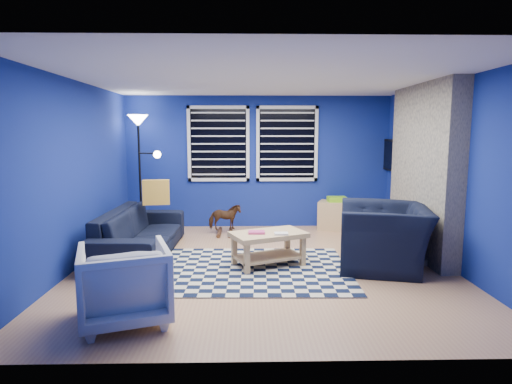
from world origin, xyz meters
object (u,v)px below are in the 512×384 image
at_px(tv, 394,155).
at_px(armchair_big, 384,236).
at_px(armchair_bent, 124,284).
at_px(floor_lamp, 140,137).
at_px(sofa, 140,232).
at_px(rocking_horse, 225,217).
at_px(cabinet, 336,215).
at_px(coffee_table, 268,242).

height_order(tv, armchair_big, tv).
bearing_deg(tv, armchair_bent, -135.75).
distance_m(armchair_bent, floor_lamp, 4.10).
xyz_separation_m(sofa, floor_lamp, (-0.33, 1.50, 1.40)).
bearing_deg(sofa, rocking_horse, -41.50).
bearing_deg(floor_lamp, cabinet, 1.69).
bearing_deg(armchair_big, cabinet, -162.90).
height_order(coffee_table, cabinet, cabinet).
xyz_separation_m(sofa, coffee_table, (1.87, -0.59, -0.00)).
bearing_deg(coffee_table, cabinet, 57.61).
xyz_separation_m(armchair_bent, cabinet, (2.85, 3.91, -0.10)).
bearing_deg(coffee_table, rocking_horse, 110.14).
xyz_separation_m(cabinet, floor_lamp, (-3.59, -0.11, 1.46)).
height_order(tv, armchair_bent, tv).
bearing_deg(floor_lamp, coffee_table, -43.58).
distance_m(tv, cabinet, 1.50).
bearing_deg(armchair_bent, floor_lamp, -97.89).
distance_m(coffee_table, cabinet, 2.60).
height_order(rocking_horse, cabinet, cabinet).
xyz_separation_m(sofa, cabinet, (3.26, 1.61, -0.06)).
height_order(rocking_horse, coffee_table, rocking_horse).
bearing_deg(armchair_big, armchair_bent, -48.38).
height_order(armchair_big, armchair_bent, armchair_big).
bearing_deg(rocking_horse, floor_lamp, 73.47).
relative_size(tv, armchair_bent, 1.20).
relative_size(armchair_bent, coffee_table, 0.74).
relative_size(tv, rocking_horse, 1.78).
bearing_deg(floor_lamp, tv, -0.83).
bearing_deg(tv, rocking_horse, -177.05).
bearing_deg(cabinet, armchair_bent, -104.89).
distance_m(armchair_big, floor_lamp, 4.52).
distance_m(tv, armchair_big, 2.45).
distance_m(sofa, armchair_bent, 2.34).
distance_m(sofa, floor_lamp, 2.08).
xyz_separation_m(sofa, rocking_horse, (1.19, 1.28, -0.03)).
distance_m(rocking_horse, cabinet, 2.10).
xyz_separation_m(armchair_bent, floor_lamp, (-0.74, 3.80, 1.36)).
distance_m(tv, armchair_bent, 5.45).
bearing_deg(armchair_bent, armchair_big, -170.27).
bearing_deg(coffee_table, sofa, 162.54).
distance_m(sofa, armchair_big, 3.49).
xyz_separation_m(tv, cabinet, (-0.98, 0.17, -1.12)).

